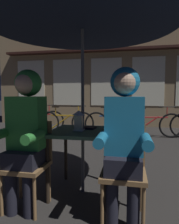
# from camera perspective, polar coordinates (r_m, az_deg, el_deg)

# --- Properties ---
(ground_plane) EXTENTS (60.00, 60.00, 0.00)m
(ground_plane) POSITION_cam_1_polar(r_m,az_deg,el_deg) (2.57, -1.86, -21.61)
(ground_plane) COLOR #2D2B28
(cafe_table) EXTENTS (0.72, 0.72, 0.74)m
(cafe_table) POSITION_cam_1_polar(r_m,az_deg,el_deg) (2.35, -1.91, -7.58)
(cafe_table) COLOR #42664C
(cafe_table) RESTS_ON ground_plane
(patio_umbrella) EXTENTS (2.10, 2.10, 2.31)m
(patio_umbrella) POSITION_cam_1_polar(r_m,az_deg,el_deg) (2.47, -2.01, 26.55)
(patio_umbrella) COLOR #4C4C51
(patio_umbrella) RESTS_ON ground_plane
(lantern) EXTENTS (0.11, 0.11, 0.23)m
(lantern) POSITION_cam_1_polar(r_m,az_deg,el_deg) (2.29, -3.03, -2.28)
(lantern) COLOR white
(lantern) RESTS_ON cafe_table
(chair_left) EXTENTS (0.40, 0.40, 0.87)m
(chair_left) POSITION_cam_1_polar(r_m,az_deg,el_deg) (2.22, -16.63, -12.53)
(chair_left) COLOR olive
(chair_left) RESTS_ON ground_plane
(chair_right) EXTENTS (0.40, 0.40, 0.87)m
(chair_right) POSITION_cam_1_polar(r_m,az_deg,el_deg) (1.98, 9.63, -14.56)
(chair_right) COLOR olive
(chair_right) RESTS_ON ground_plane
(person_left_hooded) EXTENTS (0.45, 0.56, 1.40)m
(person_left_hooded) POSITION_cam_1_polar(r_m,az_deg,el_deg) (2.09, -17.60, -3.59)
(person_left_hooded) COLOR black
(person_left_hooded) RESTS_ON ground_plane
(person_right_hooded) EXTENTS (0.45, 0.56, 1.40)m
(person_right_hooded) POSITION_cam_1_polar(r_m,az_deg,el_deg) (1.84, 9.74, -4.60)
(person_right_hooded) COLOR black
(person_right_hooded) RESTS_ON ground_plane
(shopfront_building) EXTENTS (10.00, 0.93, 6.20)m
(shopfront_building) POSITION_cam_1_polar(r_m,az_deg,el_deg) (7.87, 10.68, 19.15)
(shopfront_building) COLOR #937A56
(shopfront_building) RESTS_ON ground_plane
(bicycle_nearest) EXTENTS (1.64, 0.45, 0.84)m
(bicycle_nearest) POSITION_cam_1_polar(r_m,az_deg,el_deg) (6.39, -14.75, -2.40)
(bicycle_nearest) COLOR black
(bicycle_nearest) RESTS_ON ground_plane
(bicycle_second) EXTENTS (1.68, 0.17, 0.84)m
(bicycle_second) POSITION_cam_1_polar(r_m,az_deg,el_deg) (5.89, -6.89, -2.89)
(bicycle_second) COLOR black
(bicycle_second) RESTS_ON ground_plane
(bicycle_third) EXTENTS (1.66, 0.37, 0.84)m
(bicycle_third) POSITION_cam_1_polar(r_m,az_deg,el_deg) (5.75, 6.96, -3.08)
(bicycle_third) COLOR black
(bicycle_third) RESTS_ON ground_plane
(bicycle_fourth) EXTENTS (1.66, 0.33, 0.84)m
(bicycle_fourth) POSITION_cam_1_polar(r_m,az_deg,el_deg) (5.61, 17.19, -3.46)
(bicycle_fourth) COLOR black
(bicycle_fourth) RESTS_ON ground_plane
(book) EXTENTS (0.22, 0.17, 0.02)m
(book) POSITION_cam_1_polar(r_m,az_deg,el_deg) (2.43, -0.75, -4.44)
(book) COLOR black
(book) RESTS_ON cafe_table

